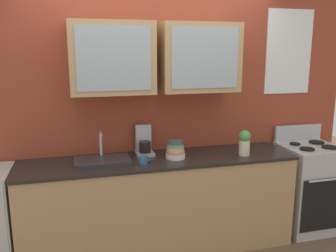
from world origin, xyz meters
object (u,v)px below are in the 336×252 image
sink_faucet (102,160)px  cup_near_sink (143,160)px  stove_range (308,187)px  bowl_stack (175,150)px  vase (245,142)px  coffee_maker (144,143)px

sink_faucet → cup_near_sink: bearing=-22.0°
stove_range → bowl_stack: 1.62m
vase → cup_near_sink: (-1.01, -0.01, -0.09)m
sink_faucet → bowl_stack: size_ratio=2.75×
sink_faucet → cup_near_sink: 0.38m
sink_faucet → cup_near_sink: (0.35, -0.14, 0.02)m
stove_range → cup_near_sink: 1.93m
vase → coffee_maker: coffee_maker is taller
bowl_stack → cup_near_sink: size_ratio=1.67×
vase → coffee_maker: size_ratio=0.86×
bowl_stack → vase: bearing=-6.7°
stove_range → coffee_maker: coffee_maker is taller
coffee_maker → vase: bearing=-17.4°
stove_range → coffee_maker: bearing=174.1°
stove_range → sink_faucet: sink_faucet is taller
sink_faucet → vase: 1.37m
sink_faucet → coffee_maker: 0.46m
bowl_stack → vase: vase is taller
cup_near_sink → coffee_maker: coffee_maker is taller
bowl_stack → coffee_maker: size_ratio=0.64×
sink_faucet → coffee_maker: (0.42, 0.16, 0.09)m
bowl_stack → sink_faucet: bearing=175.5°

